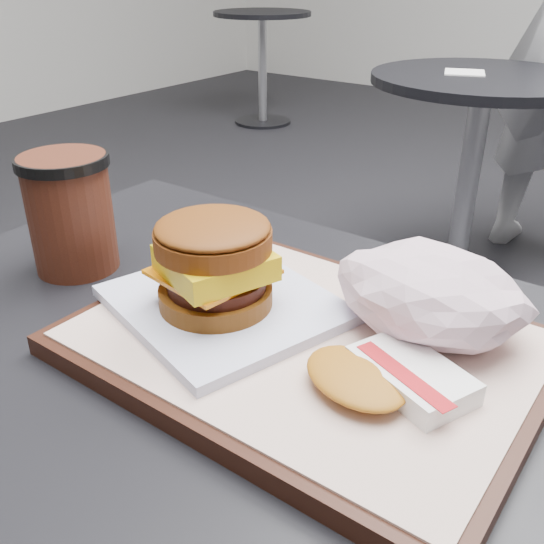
{
  "coord_description": "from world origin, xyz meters",
  "views": [
    {
      "loc": [
        0.28,
        -0.31,
        1.07
      ],
      "look_at": [
        0.0,
        0.06,
        0.83
      ],
      "focal_mm": 40.0,
      "sensor_mm": 36.0,
      "label": 1
    }
  ],
  "objects_px": {
    "customer_table": "(233,521)",
    "serving_tray": "(305,345)",
    "coffee_cup": "(70,209)",
    "breakfast_sandwich": "(217,273)",
    "hash_brown": "(386,376)",
    "crumpled_wrapper": "(431,293)",
    "neighbor_table": "(475,138)"
  },
  "relations": [
    {
      "from": "breakfast_sandwich",
      "to": "neighbor_table",
      "type": "height_order",
      "value": "breakfast_sandwich"
    },
    {
      "from": "coffee_cup",
      "to": "neighbor_table",
      "type": "relative_size",
      "value": 0.17
    },
    {
      "from": "customer_table",
      "to": "hash_brown",
      "type": "relative_size",
      "value": 6.02
    },
    {
      "from": "neighbor_table",
      "to": "breakfast_sandwich",
      "type": "bearing_deg",
      "value": -79.09
    },
    {
      "from": "coffee_cup",
      "to": "customer_table",
      "type": "bearing_deg",
      "value": -9.9
    },
    {
      "from": "customer_table",
      "to": "serving_tray",
      "type": "height_order",
      "value": "serving_tray"
    },
    {
      "from": "serving_tray",
      "to": "coffee_cup",
      "type": "bearing_deg",
      "value": -178.07
    },
    {
      "from": "serving_tray",
      "to": "hash_brown",
      "type": "bearing_deg",
      "value": -15.04
    },
    {
      "from": "crumpled_wrapper",
      "to": "neighbor_table",
      "type": "bearing_deg",
      "value": 107.15
    },
    {
      "from": "serving_tray",
      "to": "coffee_cup",
      "type": "height_order",
      "value": "coffee_cup"
    },
    {
      "from": "customer_table",
      "to": "hash_brown",
      "type": "distance_m",
      "value": 0.25
    },
    {
      "from": "serving_tray",
      "to": "coffee_cup",
      "type": "relative_size",
      "value": 3.02
    },
    {
      "from": "hash_brown",
      "to": "crumpled_wrapper",
      "type": "relative_size",
      "value": 0.83
    },
    {
      "from": "customer_table",
      "to": "coffee_cup",
      "type": "relative_size",
      "value": 6.35
    },
    {
      "from": "customer_table",
      "to": "neighbor_table",
      "type": "height_order",
      "value": "customer_table"
    },
    {
      "from": "breakfast_sandwich",
      "to": "crumpled_wrapper",
      "type": "xyz_separation_m",
      "value": [
        0.16,
        0.08,
        -0.0
      ]
    },
    {
      "from": "hash_brown",
      "to": "crumpled_wrapper",
      "type": "bearing_deg",
      "value": 95.23
    },
    {
      "from": "crumpled_wrapper",
      "to": "hash_brown",
      "type": "bearing_deg",
      "value": -84.77
    },
    {
      "from": "breakfast_sandwich",
      "to": "hash_brown",
      "type": "distance_m",
      "value": 0.17
    },
    {
      "from": "customer_table",
      "to": "breakfast_sandwich",
      "type": "xyz_separation_m",
      "value": [
        -0.04,
        0.04,
        0.24
      ]
    },
    {
      "from": "serving_tray",
      "to": "breakfast_sandwich",
      "type": "xyz_separation_m",
      "value": [
        -0.08,
        -0.02,
        0.05
      ]
    },
    {
      "from": "crumpled_wrapper",
      "to": "neighbor_table",
      "type": "xyz_separation_m",
      "value": [
        -0.47,
        1.53,
        -0.27
      ]
    },
    {
      "from": "hash_brown",
      "to": "breakfast_sandwich",
      "type": "bearing_deg",
      "value": 177.32
    },
    {
      "from": "hash_brown",
      "to": "neighbor_table",
      "type": "relative_size",
      "value": 0.18
    },
    {
      "from": "customer_table",
      "to": "serving_tray",
      "type": "xyz_separation_m",
      "value": [
        0.04,
        0.05,
        0.2
      ]
    },
    {
      "from": "customer_table",
      "to": "neighbor_table",
      "type": "xyz_separation_m",
      "value": [
        -0.35,
        1.65,
        -0.03
      ]
    },
    {
      "from": "serving_tray",
      "to": "crumpled_wrapper",
      "type": "xyz_separation_m",
      "value": [
        0.08,
        0.07,
        0.05
      ]
    },
    {
      "from": "breakfast_sandwich",
      "to": "serving_tray",
      "type": "bearing_deg",
      "value": 10.47
    },
    {
      "from": "serving_tray",
      "to": "breakfast_sandwich",
      "type": "distance_m",
      "value": 0.1
    },
    {
      "from": "crumpled_wrapper",
      "to": "coffee_cup",
      "type": "height_order",
      "value": "coffee_cup"
    },
    {
      "from": "coffee_cup",
      "to": "neighbor_table",
      "type": "height_order",
      "value": "coffee_cup"
    },
    {
      "from": "neighbor_table",
      "to": "coffee_cup",
      "type": "bearing_deg",
      "value": -86.38
    }
  ]
}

